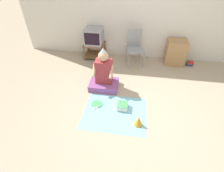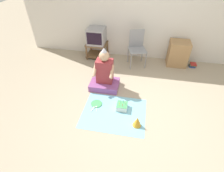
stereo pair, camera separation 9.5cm
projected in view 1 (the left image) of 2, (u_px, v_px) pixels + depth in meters
The scene contains 14 objects.
ground_plane at pixel (134, 116), 3.24m from camera, with size 16.00×16.00×0.00m, color tan.
wall_back at pixel (143, 9), 4.20m from camera, with size 6.40×0.06×2.55m.
tv_stand at pixel (95, 49), 4.79m from camera, with size 0.56×0.46×0.40m.
tv at pixel (94, 36), 4.56m from camera, with size 0.45×0.45×0.41m.
folding_chair at pixel (135, 45), 4.38m from camera, with size 0.52×0.50×0.89m.
cardboard_box_stack at pixel (175, 52), 4.49m from camera, with size 0.49×0.41×0.64m.
book_pile at pixel (190, 64), 4.56m from camera, with size 0.17×0.15×0.10m.
person_seated at pixel (104, 75), 3.72m from camera, with size 0.61×0.46×0.93m.
party_cloth at pixel (115, 113), 3.29m from camera, with size 1.18×0.94×0.01m.
birthday_cake at pixel (122, 106), 3.35m from camera, with size 0.20×0.20×0.17m.
party_hat_blue at pixel (138, 121), 3.01m from camera, with size 0.15×0.15×0.20m.
paper_plate at pixel (97, 104), 3.46m from camera, with size 0.22×0.22×0.01m.
plastic_spoon_near at pixel (97, 108), 3.38m from camera, with size 0.06×0.14×0.01m.
plastic_spoon_far at pixel (94, 109), 3.37m from camera, with size 0.05×0.14×0.01m.
Camera 1 is at (-0.08, -2.21, 2.47)m, focal length 28.00 mm.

